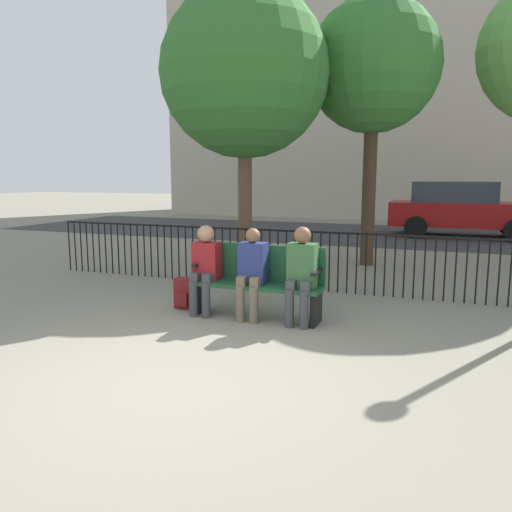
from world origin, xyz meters
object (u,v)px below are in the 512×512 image
Objects in this scene: park_bench at (258,279)px; tree_2 at (373,67)px; seated_person_0 at (205,264)px; seated_person_2 at (301,270)px; parked_car_0 at (462,208)px; tree_1 at (245,73)px; backpack at (185,294)px; seated_person_1 at (252,269)px.

park_bench is 0.33× the size of tree_2.
park_bench is at bearing 10.76° from seated_person_0.
seated_person_2 is 10.37m from parked_car_0.
park_bench is 4.36m from tree_1.
tree_1 is 2.57m from tree_2.
seated_person_1 is at bearing -7.82° from backpack.
seated_person_2 reaches higher than seated_person_0.
seated_person_2 is 0.28× the size of parked_car_0.
seated_person_1 is 0.64m from seated_person_2.
park_bench is 0.72m from seated_person_0.
seated_person_1 is at bearing -104.37° from parked_car_0.
tree_2 is (0.11, 4.46, 3.18)m from seated_person_2.
seated_person_2 is at bearing -91.43° from tree_2.
parked_car_0 is at bearing 61.90° from tree_1.
park_bench is at bearing -0.61° from backpack.
tree_2 reaches higher than tree_1.
seated_person_2 reaches higher than backpack.
tree_1 is at bearing 113.84° from seated_person_1.
backpack is (-1.68, 0.14, -0.46)m from seated_person_2.
parked_car_0 is (2.57, 10.06, 0.35)m from park_bench.
seated_person_2 is 1.75m from backpack.
seated_person_2 is 0.23× the size of tree_2.
parked_car_0 reaches higher than backpack.
seated_person_0 is at bearing 179.93° from seated_person_1.
park_bench is at bearing 74.82° from seated_person_1.
seated_person_0 is at bearing -107.44° from tree_2.
seated_person_1 is 2.76× the size of backpack.
seated_person_2 is at bearing -56.46° from tree_1.
tree_1 is at bearing 115.45° from park_bench.
seated_person_2 is (1.29, 0.00, 0.01)m from seated_person_0.
park_bench is 5.52m from tree_2.
seated_person_0 is at bearing -107.75° from parked_car_0.
tree_2 reaches higher than seated_person_2.
seated_person_0 is 0.23× the size of tree_2.
tree_1 is (-1.92, 2.90, 2.93)m from seated_person_2.
tree_2 is at bearing -107.99° from parked_car_0.
park_bench is at bearing 167.94° from seated_person_2.
tree_1 is 0.99× the size of tree_2.
seated_person_0 is at bearing -77.73° from tree_1.
parked_car_0 is (3.89, 7.29, -2.75)m from tree_1.
parked_car_0 is at bearing 79.05° from seated_person_2.
tree_1 is at bearing -118.10° from parked_car_0.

